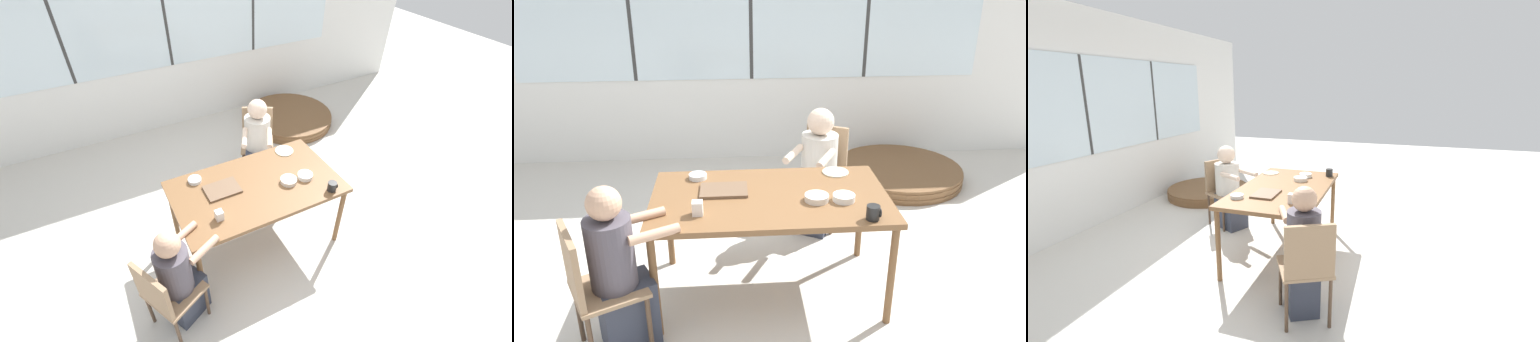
# 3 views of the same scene
# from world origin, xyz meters

# --- Properties ---
(ground_plane) EXTENTS (16.00, 16.00, 0.00)m
(ground_plane) POSITION_xyz_m (0.00, 0.00, 0.00)
(ground_plane) COLOR beige
(wall_back_with_windows) EXTENTS (8.40, 0.08, 2.80)m
(wall_back_with_windows) POSITION_xyz_m (0.00, 2.69, 1.42)
(wall_back_with_windows) COLOR silver
(wall_back_with_windows) RESTS_ON ground_plane
(dining_table) EXTENTS (1.60, 0.92, 0.77)m
(dining_table) POSITION_xyz_m (0.00, 0.00, 0.71)
(dining_table) COLOR brown
(dining_table) RESTS_ON ground_plane
(chair_for_woman_green_shirt) EXTENTS (0.54, 0.54, 0.87)m
(chair_for_woman_green_shirt) POSITION_xyz_m (0.57, 1.07, 0.52)
(chair_for_woman_green_shirt) COLOR #937556
(chair_for_woman_green_shirt) RESTS_ON ground_plane
(chair_for_man_blue_shirt) EXTENTS (0.54, 0.54, 0.87)m
(chair_for_man_blue_shirt) POSITION_xyz_m (-1.08, -0.54, 0.52)
(chair_for_man_blue_shirt) COLOR #937556
(chair_for_man_blue_shirt) RESTS_ON ground_plane
(person_woman_green_shirt) EXTENTS (0.54, 0.64, 1.09)m
(person_woman_green_shirt) POSITION_xyz_m (0.49, 0.92, 0.50)
(person_woman_green_shirt) COLOR #333847
(person_woman_green_shirt) RESTS_ON ground_plane
(person_man_blue_shirt) EXTENTS (0.56, 0.46, 1.10)m
(person_man_blue_shirt) POSITION_xyz_m (-0.94, -0.47, 0.51)
(person_man_blue_shirt) COLOR #333847
(person_man_blue_shirt) RESTS_ON ground_plane
(food_tray_dark) EXTENTS (0.32, 0.23, 0.02)m
(food_tray_dark) POSITION_xyz_m (-0.31, 0.09, 0.78)
(food_tray_dark) COLOR brown
(food_tray_dark) RESTS_ON dining_table
(coffee_mug) EXTENTS (0.09, 0.08, 0.09)m
(coffee_mug) POSITION_xyz_m (0.60, -0.38, 0.82)
(coffee_mug) COLOR black
(coffee_mug) RESTS_ON dining_table
(milk_carton_small) EXTENTS (0.07, 0.07, 0.09)m
(milk_carton_small) POSITION_xyz_m (-0.47, -0.23, 0.82)
(milk_carton_small) COLOR silver
(milk_carton_small) RESTS_ON dining_table
(bowl_white_shallow) EXTENTS (0.15, 0.15, 0.04)m
(bowl_white_shallow) POSITION_xyz_m (0.48, -0.11, 0.79)
(bowl_white_shallow) COLOR white
(bowl_white_shallow) RESTS_ON dining_table
(bowl_cereal) EXTENTS (0.13, 0.13, 0.04)m
(bowl_cereal) POSITION_xyz_m (-0.50, 0.32, 0.79)
(bowl_cereal) COLOR silver
(bowl_cereal) RESTS_ON dining_table
(bowl_fruit) EXTENTS (0.16, 0.16, 0.04)m
(bowl_fruit) POSITION_xyz_m (0.30, -0.10, 0.79)
(bowl_fruit) COLOR silver
(bowl_fruit) RESTS_ON dining_table
(plate_tortillas) EXTENTS (0.19, 0.19, 0.01)m
(plate_tortillas) POSITION_xyz_m (0.52, 0.35, 0.78)
(plate_tortillas) COLOR beige
(plate_tortillas) RESTS_ON dining_table
(folded_table_stack) EXTENTS (1.36, 1.36, 0.15)m
(folded_table_stack) POSITION_xyz_m (1.56, 1.88, 0.07)
(folded_table_stack) COLOR brown
(folded_table_stack) RESTS_ON ground_plane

